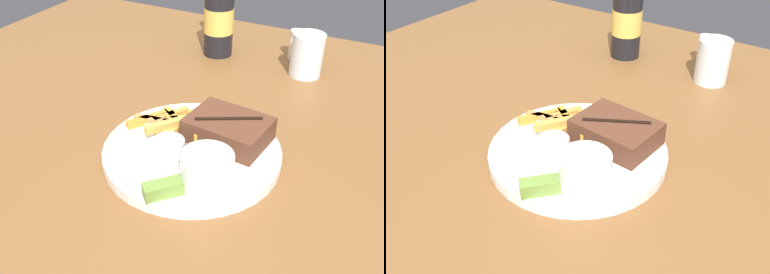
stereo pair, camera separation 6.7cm
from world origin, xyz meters
TOP-DOWN VIEW (x-y plane):
  - dining_table at (0.00, 0.00)m, footprint 1.37×1.18m
  - dinner_plate at (0.00, 0.00)m, footprint 0.27×0.27m
  - steak_portion at (0.04, 0.05)m, footprint 0.13×0.10m
  - fries_pile at (-0.05, 0.04)m, footprint 0.14×0.11m
  - coleslaw_cup at (0.06, -0.07)m, footprint 0.07×0.07m
  - dipping_sauce_cup at (-0.02, -0.03)m, footprint 0.05×0.05m
  - pickle_spear at (0.02, -0.11)m, footprint 0.06×0.06m
  - fork_utensil at (-0.07, 0.02)m, footprint 0.13×0.04m
  - knife_utensil at (0.01, 0.03)m, footprint 0.03×0.17m
  - beer_bottle at (-0.13, 0.37)m, footprint 0.06×0.06m
  - drinking_glass at (0.07, 0.36)m, footprint 0.06×0.06m
  - salt_shaker at (0.03, 0.43)m, footprint 0.03×0.03m

SIDE VIEW (x-z plane):
  - dining_table at x=0.00m, z-range 0.31..1.06m
  - dinner_plate at x=0.00m, z-range 0.75..0.77m
  - fork_utensil at x=-0.07m, z-range 0.77..0.78m
  - knife_utensil at x=0.01m, z-range 0.77..0.78m
  - fries_pile at x=-0.05m, z-range 0.77..0.79m
  - pickle_spear at x=0.02m, z-range 0.77..0.79m
  - dipping_sauce_cup at x=-0.02m, z-range 0.77..0.80m
  - salt_shaker at x=0.03m, z-range 0.75..0.82m
  - steak_portion at x=0.04m, z-range 0.77..0.81m
  - drinking_glass at x=0.07m, z-range 0.75..0.84m
  - coleslaw_cup at x=0.06m, z-range 0.77..0.83m
  - beer_bottle at x=-0.13m, z-range 0.72..0.95m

